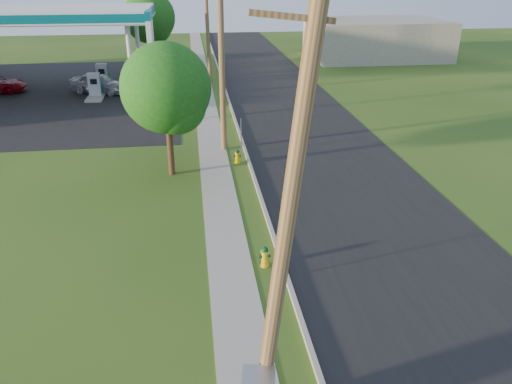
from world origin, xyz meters
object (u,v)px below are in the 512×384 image
Objects in this scene: tree_lot at (150,19)px; hydrant_near at (265,257)px; fuel_pump_ne at (95,89)px; tree_verge at (168,92)px; car_silver at (99,83)px; utility_pole_mid at (222,58)px; price_pylon at (150,36)px; hydrant_far at (222,96)px; fuel_pump_se at (103,78)px; utility_pole_near at (286,225)px; hydrant_mid at (237,156)px; utility_pole_far at (207,24)px.

hydrant_near is at bearing -81.16° from tree_lot.
fuel_pump_ne is 0.51× the size of tree_verge.
fuel_pump_ne is at bearing -157.87° from car_silver.
price_pylon is at bearing 125.34° from utility_pole_mid.
price_pylon is at bearing 97.89° from tree_verge.
hydrant_far is (4.52, 5.34, -5.03)m from price_pylon.
hydrant_near is (3.18, -8.62, -3.65)m from tree_verge.
price_pylon is (5.00, -11.50, 4.71)m from fuel_pump_se.
utility_pole_mid is (-0.00, 18.00, 0.15)m from utility_pole_near.
utility_pole_mid reaches higher than car_silver.
utility_pole_mid is 5.12m from hydrant_mid.
tree_lot is (-5.07, 23.88, -0.27)m from utility_pole_mid.
fuel_pump_se is (-8.90, -1.00, -4.08)m from utility_pole_far.
car_silver is at bearing 105.17° from utility_pole_near.
fuel_pump_ne is 0.69× the size of car_silver.
utility_pole_mid reaches higher than fuel_pump_ne.
hydrant_mid is at bearing -88.51° from utility_pole_far.
hydrant_near is (0.51, -11.98, -4.58)m from utility_pole_mid.
car_silver is at bearing -159.06° from utility_pole_far.
hydrant_near is 22.82m from hydrant_far.
tree_verge is at bearing -103.03° from hydrant_far.
utility_pole_near is 1.30× the size of tree_lot.
fuel_pump_ne is 3.91× the size of hydrant_far.
fuel_pump_se is (0.00, 4.00, 0.00)m from fuel_pump_ne.
fuel_pump_se is 0.47× the size of price_pylon.
price_pylon is 9.05m from tree_verge.
price_pylon is (-3.90, -12.50, 0.63)m from utility_pole_far.
car_silver is (-8.84, -3.38, -4.02)m from utility_pole_far.
utility_pole_near is at bearing -91.22° from hydrant_far.
hydrant_far is at bearing 49.79° from price_pylon.
utility_pole_near reaches higher than hydrant_near.
hydrant_far is 0.18× the size of car_silver.
utility_pole_mid is 3.06× the size of fuel_pump_se.
car_silver reaches higher than hydrant_near.
utility_pole_near is 1.00× the size of utility_pole_far.
fuel_pump_se is 0.51× the size of tree_verge.
utility_pole_mid is 1.43× the size of price_pylon.
fuel_pump_se is 21.40m from hydrant_mid.
utility_pole_far is 12.33× the size of hydrant_near.
tree_verge is 7.64× the size of hydrant_far.
utility_pole_mid is at bearing -62.37° from fuel_pump_se.
fuel_pump_se is at bearing 116.13° from hydrant_mid.
utility_pole_near is at bearing -94.82° from hydrant_near.
tree_lot is at bearing 98.84° from hydrant_near.
hydrant_mid is (4.42, -7.71, -5.07)m from price_pylon.
price_pylon is 1.49× the size of car_silver.
hydrant_far is at bearing 86.75° from utility_pole_mid.
hydrant_mid is (5.60, -26.09, -4.33)m from tree_lot.
hydrant_far is (9.52, -6.16, -0.32)m from fuel_pump_se.
price_pylon reaches higher than fuel_pump_se.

